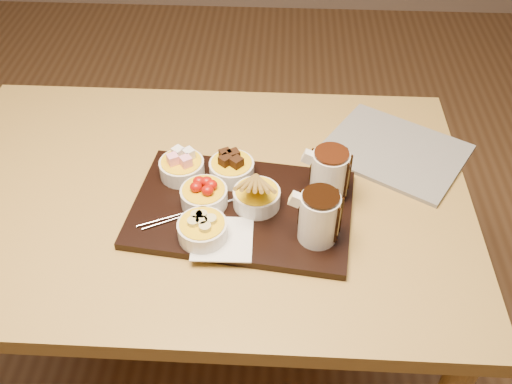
{
  "coord_description": "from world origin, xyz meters",
  "views": [
    {
      "loc": [
        0.18,
        -0.92,
        1.62
      ],
      "look_at": [
        0.13,
        -0.06,
        0.81
      ],
      "focal_mm": 40.0,
      "sensor_mm": 36.0,
      "label": 1
    }
  ],
  "objects_px": {
    "dining_table": "(202,221)",
    "pitcher_dark_chocolate": "(319,218)",
    "serving_board": "(242,209)",
    "bowl_strawberries": "(204,197)",
    "pitcher_milk_chocolate": "(329,175)",
    "newspaper": "(394,151)"
  },
  "relations": [
    {
      "from": "pitcher_dark_chocolate",
      "to": "pitcher_milk_chocolate",
      "type": "relative_size",
      "value": 1.0
    },
    {
      "from": "bowl_strawberries",
      "to": "pitcher_dark_chocolate",
      "type": "distance_m",
      "value": 0.25
    },
    {
      "from": "newspaper",
      "to": "pitcher_dark_chocolate",
      "type": "bearing_deg",
      "value": -91.51
    },
    {
      "from": "dining_table",
      "to": "serving_board",
      "type": "relative_size",
      "value": 2.61
    },
    {
      "from": "bowl_strawberries",
      "to": "newspaper",
      "type": "relative_size",
      "value": 0.32
    },
    {
      "from": "serving_board",
      "to": "bowl_strawberries",
      "type": "bearing_deg",
      "value": -176.42
    },
    {
      "from": "newspaper",
      "to": "pitcher_milk_chocolate",
      "type": "bearing_deg",
      "value": -103.13
    },
    {
      "from": "bowl_strawberries",
      "to": "pitcher_milk_chocolate",
      "type": "distance_m",
      "value": 0.27
    },
    {
      "from": "dining_table",
      "to": "newspaper",
      "type": "relative_size",
      "value": 3.85
    },
    {
      "from": "pitcher_milk_chocolate",
      "to": "pitcher_dark_chocolate",
      "type": "bearing_deg",
      "value": -94.4
    },
    {
      "from": "dining_table",
      "to": "bowl_strawberries",
      "type": "bearing_deg",
      "value": -69.92
    },
    {
      "from": "dining_table",
      "to": "newspaper",
      "type": "distance_m",
      "value": 0.49
    },
    {
      "from": "dining_table",
      "to": "pitcher_dark_chocolate",
      "type": "height_order",
      "value": "pitcher_dark_chocolate"
    },
    {
      "from": "pitcher_dark_chocolate",
      "to": "newspaper",
      "type": "xyz_separation_m",
      "value": [
        0.19,
        0.3,
        -0.07
      ]
    },
    {
      "from": "bowl_strawberries",
      "to": "pitcher_dark_chocolate",
      "type": "bearing_deg",
      "value": -19.52
    },
    {
      "from": "dining_table",
      "to": "bowl_strawberries",
      "type": "relative_size",
      "value": 12.0
    },
    {
      "from": "pitcher_milk_chocolate",
      "to": "dining_table",
      "type": "bearing_deg",
      "value": -175.6
    },
    {
      "from": "bowl_strawberries",
      "to": "dining_table",
      "type": "bearing_deg",
      "value": 110.08
    },
    {
      "from": "serving_board",
      "to": "pitcher_milk_chocolate",
      "type": "height_order",
      "value": "pitcher_milk_chocolate"
    },
    {
      "from": "dining_table",
      "to": "pitcher_dark_chocolate",
      "type": "bearing_deg",
      "value": -28.57
    },
    {
      "from": "dining_table",
      "to": "newspaper",
      "type": "height_order",
      "value": "newspaper"
    },
    {
      "from": "pitcher_dark_chocolate",
      "to": "newspaper",
      "type": "relative_size",
      "value": 0.35
    }
  ]
}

